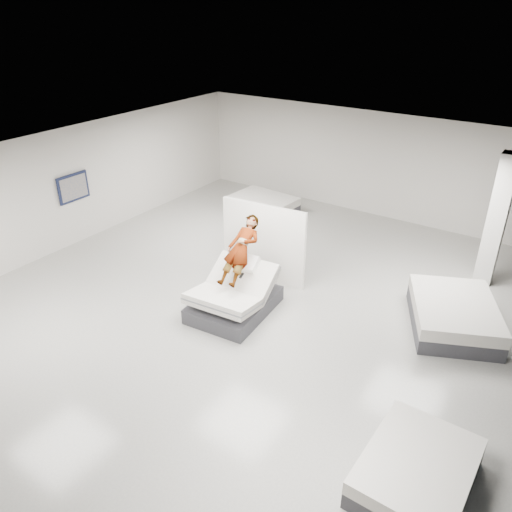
% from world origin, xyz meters
% --- Properties ---
extents(room, '(14.00, 14.04, 3.20)m').
position_xyz_m(room, '(0.00, 0.00, 1.60)').
color(room, '#ABA9A2').
rests_on(room, ground).
extents(hero_bed, '(1.62, 2.06, 1.14)m').
position_xyz_m(hero_bed, '(-0.24, 0.04, 0.36)').
color(hero_bed, '#3A3A3F').
rests_on(hero_bed, floor).
extents(person, '(0.74, 1.46, 1.54)m').
position_xyz_m(person, '(-0.27, 0.35, 1.19)').
color(person, slate).
rests_on(person, hero_bed).
extents(remote, '(0.06, 0.15, 0.08)m').
position_xyz_m(remote, '(-0.02, 0.02, 0.99)').
color(remote, black).
rests_on(remote, person).
extents(divider_panel, '(2.15, 0.30, 1.95)m').
position_xyz_m(divider_panel, '(-0.51, 1.60, 0.98)').
color(divider_panel, white).
rests_on(divider_panel, floor).
extents(flat_bed_right_far, '(2.37, 2.64, 0.60)m').
position_xyz_m(flat_bed_right_far, '(3.89, 2.13, 0.30)').
color(flat_bed_right_far, '#3A3A3F').
rests_on(flat_bed_right_far, floor).
extents(flat_bed_right_near, '(1.43, 1.89, 0.51)m').
position_xyz_m(flat_bed_right_near, '(4.49, -2.09, 0.26)').
color(flat_bed_right_near, '#3A3A3F').
rests_on(flat_bed_right_near, floor).
extents(flat_bed_left_far, '(2.07, 1.62, 0.54)m').
position_xyz_m(flat_bed_left_far, '(-2.82, 5.06, 0.27)').
color(flat_bed_left_far, '#3A3A3F').
rests_on(flat_bed_left_far, floor).
extents(column, '(0.40, 0.40, 3.20)m').
position_xyz_m(column, '(4.00, 4.50, 1.60)').
color(column, white).
rests_on(column, floor).
extents(wall_poster, '(0.06, 0.95, 0.75)m').
position_xyz_m(wall_poster, '(-5.93, 0.50, 1.60)').
color(wall_poster, black).
rests_on(wall_poster, wall_left).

